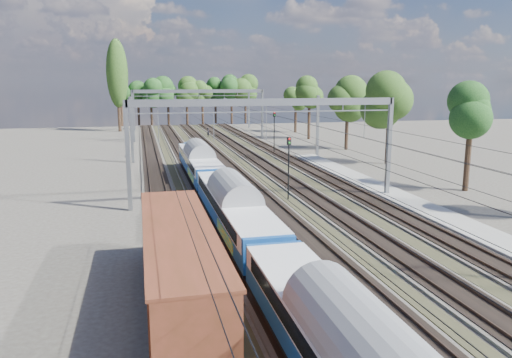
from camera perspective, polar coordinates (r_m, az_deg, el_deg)
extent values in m
cube|color=#47423A|center=(56.98, -11.44, 0.42)|extent=(3.00, 130.00, 0.15)
cube|color=black|center=(56.96, -11.45, 0.51)|extent=(2.50, 130.00, 0.06)
cube|color=#473326|center=(56.93, -12.17, 0.58)|extent=(0.08, 130.00, 0.14)
cube|color=#473326|center=(56.97, -10.73, 0.65)|extent=(0.08, 130.00, 0.14)
cube|color=#47423A|center=(57.27, -6.94, 0.62)|extent=(3.00, 130.00, 0.15)
cube|color=black|center=(57.26, -6.94, 0.71)|extent=(2.50, 130.00, 0.06)
cube|color=#473326|center=(57.17, -7.66, 0.78)|extent=(0.08, 130.00, 0.14)
cube|color=#473326|center=(57.32, -6.23, 0.84)|extent=(0.08, 130.00, 0.14)
cube|color=#47423A|center=(57.92, -2.51, 0.81)|extent=(3.00, 130.00, 0.15)
cube|color=black|center=(57.90, -2.52, 0.90)|extent=(2.50, 130.00, 0.06)
cube|color=#473326|center=(57.76, -3.22, 0.97)|extent=(0.08, 130.00, 0.14)
cube|color=#473326|center=(58.02, -1.82, 1.02)|extent=(0.08, 130.00, 0.14)
cube|color=#47423A|center=(58.90, 1.79, 0.98)|extent=(3.00, 130.00, 0.15)
cube|color=black|center=(58.88, 1.79, 1.08)|extent=(2.50, 130.00, 0.06)
cube|color=#473326|center=(58.69, 1.11, 1.14)|extent=(0.08, 130.00, 0.14)
cube|color=#473326|center=(59.05, 2.47, 1.20)|extent=(0.08, 130.00, 0.14)
cube|color=#47423A|center=(60.20, 5.93, 1.15)|extent=(3.00, 130.00, 0.15)
cube|color=black|center=(60.18, 5.94, 1.24)|extent=(2.50, 130.00, 0.06)
cube|color=#473326|center=(59.94, 5.29, 1.31)|extent=(0.08, 130.00, 0.14)
cube|color=#473326|center=(60.40, 6.58, 1.36)|extent=(0.08, 130.00, 0.14)
cube|color=#322E20|center=(57.09, -9.19, 0.47)|extent=(1.10, 130.00, 0.05)
cube|color=#322E20|center=(57.56, -4.72, 0.66)|extent=(1.10, 130.00, 0.05)
cube|color=#322E20|center=(58.38, -0.34, 0.85)|extent=(1.10, 130.00, 0.05)
cube|color=#322E20|center=(59.52, 3.89, 1.02)|extent=(1.10, 130.00, 0.05)
cube|color=gray|center=(39.66, 22.05, -4.75)|extent=(3.00, 70.00, 0.30)
cube|color=gray|center=(41.45, -14.44, 2.53)|extent=(0.35, 0.35, 9.00)
cube|color=gray|center=(46.91, 14.94, 3.47)|extent=(0.35, 0.35, 9.00)
cube|color=gray|center=(42.36, 1.20, 8.77)|extent=(23.00, 0.35, 0.60)
cube|color=gray|center=(89.21, -13.89, 6.99)|extent=(0.35, 0.35, 9.00)
cube|color=gray|center=(91.88, 0.72, 7.42)|extent=(0.35, 0.35, 9.00)
cube|color=gray|center=(89.64, -6.54, 9.94)|extent=(23.00, 0.35, 0.60)
cube|color=gray|center=(66.31, -14.04, 5.44)|extent=(0.35, 0.35, 8.50)
cube|color=gray|center=(111.19, -13.79, 7.62)|extent=(0.35, 0.35, 8.50)
cube|color=gray|center=(70.61, 7.05, 6.01)|extent=(0.35, 0.35, 8.50)
cube|color=gray|center=(113.80, -0.83, 8.01)|extent=(0.35, 0.35, 8.50)
cylinder|color=black|center=(56.25, -11.66, 5.86)|extent=(0.03, 130.00, 0.03)
cylinder|color=black|center=(56.16, -11.70, 6.98)|extent=(0.03, 130.00, 0.03)
cylinder|color=black|center=(56.54, -7.07, 6.03)|extent=(0.03, 130.00, 0.03)
cylinder|color=black|center=(56.46, -7.10, 7.14)|extent=(0.03, 130.00, 0.03)
cylinder|color=black|center=(57.20, -2.56, 6.16)|extent=(0.03, 130.00, 0.03)
cylinder|color=black|center=(57.11, -2.57, 7.26)|extent=(0.03, 130.00, 0.03)
cylinder|color=black|center=(58.19, 1.82, 6.25)|extent=(0.03, 130.00, 0.03)
cylinder|color=black|center=(58.11, 1.83, 7.33)|extent=(0.03, 130.00, 0.03)
cylinder|color=black|center=(59.51, 6.04, 6.30)|extent=(0.03, 130.00, 0.03)
cylinder|color=black|center=(59.43, 6.06, 7.36)|extent=(0.03, 130.00, 0.03)
cylinder|color=black|center=(122.03, -15.11, 7.51)|extent=(0.56, 0.56, 7.09)
sphere|color=#153A16|center=(121.84, -15.25, 10.17)|extent=(3.85, 3.85, 3.85)
cylinder|color=black|center=(123.72, -13.57, 7.48)|extent=(0.56, 0.56, 6.45)
sphere|color=#153A16|center=(123.53, -13.68, 9.86)|extent=(5.23, 5.23, 5.23)
cylinder|color=black|center=(123.22, -11.83, 7.71)|extent=(0.56, 0.56, 7.19)
sphere|color=#153A16|center=(123.04, -11.94, 10.38)|extent=(4.25, 4.25, 4.25)
cylinder|color=black|center=(124.62, -9.71, 7.63)|extent=(0.56, 0.56, 6.37)
sphere|color=#153A16|center=(124.42, -9.79, 9.97)|extent=(4.87, 4.87, 4.87)
cylinder|color=black|center=(122.73, -8.39, 7.43)|extent=(0.56, 0.56, 5.55)
sphere|color=#153A16|center=(122.53, -8.45, 9.50)|extent=(4.49, 4.49, 4.49)
cylinder|color=black|center=(124.79, -6.31, 7.84)|extent=(0.56, 0.56, 6.87)
sphere|color=#153A16|center=(124.60, -6.37, 10.37)|extent=(5.33, 5.33, 5.33)
cylinder|color=black|center=(124.62, -4.47, 7.75)|extent=(0.56, 0.56, 6.35)
sphere|color=#153A16|center=(124.43, -4.51, 10.09)|extent=(5.32, 5.32, 5.32)
cylinder|color=black|center=(123.32, -3.40, 7.66)|extent=(0.56, 0.56, 6.05)
sphere|color=#153A16|center=(123.13, -3.42, 9.91)|extent=(5.11, 5.11, 5.11)
cylinder|color=black|center=(126.69, -1.83, 7.81)|extent=(0.56, 0.56, 6.26)
sphere|color=#153A16|center=(126.50, -1.84, 10.08)|extent=(4.73, 4.73, 4.73)
cylinder|color=black|center=(51.65, 23.12, 1.68)|extent=(0.56, 0.56, 5.52)
sphere|color=#153A16|center=(51.18, 23.50, 6.55)|extent=(3.49, 3.49, 3.49)
cylinder|color=black|center=(65.19, 15.63, 3.72)|extent=(0.56, 0.56, 5.01)
sphere|color=#153A16|center=(64.82, 15.82, 7.23)|extent=(3.56, 3.56, 3.56)
cylinder|color=black|center=(76.38, 10.67, 5.39)|extent=(0.56, 0.56, 6.11)
sphere|color=#153A16|center=(76.07, 10.80, 9.05)|extent=(4.67, 4.67, 4.67)
cylinder|color=black|center=(88.69, 6.71, 6.38)|extent=(0.56, 0.56, 6.43)
sphere|color=#153A16|center=(88.42, 6.79, 9.70)|extent=(4.56, 4.56, 4.56)
cylinder|color=black|center=(104.76, 3.57, 7.01)|extent=(0.56, 0.56, 5.91)
sphere|color=#153A16|center=(104.53, 3.60, 9.60)|extent=(4.32, 4.32, 4.32)
cylinder|color=black|center=(109.11, -15.48, 9.45)|extent=(0.70, 0.70, 16.00)
ellipsoid|color=#214517|center=(109.09, -15.59, 11.55)|extent=(4.40, 4.40, 14.08)
cube|color=black|center=(22.35, 3.93, -15.24)|extent=(1.92, 2.88, 0.77)
cube|color=silver|center=(15.92, 11.55, -19.27)|extent=(2.77, 18.44, 0.91)
cube|color=black|center=(16.49, 16.19, -18.35)|extent=(0.04, 16.33, 0.67)
cylinder|color=gray|center=(15.70, 11.62, -17.91)|extent=(2.73, 19.21, 2.73)
cube|color=black|center=(27.99, 0.06, -9.62)|extent=(1.92, 2.88, 0.77)
cube|color=black|center=(40.61, -4.29, -3.03)|extent=(1.92, 2.88, 0.77)
cube|color=#104193|center=(33.83, -2.55, -3.39)|extent=(2.69, 19.21, 1.82)
cube|color=silver|center=(33.71, -2.56, -2.60)|extent=(2.77, 18.44, 0.91)
cube|color=black|center=(33.99, -0.25, -2.47)|extent=(0.04, 16.33, 0.67)
cube|color=yellow|center=(29.98, -1.04, -6.25)|extent=(2.79, 5.38, 0.67)
cylinder|color=gray|center=(33.62, -2.56, -1.88)|extent=(2.73, 19.21, 2.73)
cube|color=black|center=(46.75, -5.50, -1.17)|extent=(1.92, 2.88, 0.77)
cube|color=black|center=(59.87, -7.24, 1.51)|extent=(1.92, 2.88, 0.77)
cube|color=#104193|center=(53.04, -6.51, 1.86)|extent=(2.69, 19.21, 1.82)
cube|color=silver|center=(52.96, -6.52, 2.38)|extent=(2.77, 18.44, 0.91)
cube|color=black|center=(53.14, -5.03, 2.43)|extent=(0.04, 16.33, 0.67)
cube|color=yellow|center=(48.98, -5.92, 0.54)|extent=(2.79, 5.38, 0.67)
cylinder|color=gray|center=(52.90, -6.53, 2.84)|extent=(2.73, 19.21, 2.73)
cube|color=black|center=(28.81, -9.51, -9.15)|extent=(2.14, 2.78, 0.75)
cube|color=black|center=(23.77, -8.69, -12.38)|extent=(2.89, 14.98, 0.21)
cube|color=#522915|center=(23.21, -8.80, -8.98)|extent=(2.89, 14.98, 2.78)
cube|color=#522915|center=(22.76, -8.91, -5.56)|extent=(3.10, 14.98, 0.13)
imported|color=black|center=(95.98, -5.48, 5.35)|extent=(0.60, 0.73, 1.72)
cylinder|color=black|center=(44.32, 3.74, 0.74)|extent=(0.14, 0.14, 4.94)
cube|color=black|center=(43.90, 3.79, 4.36)|extent=(0.40, 0.33, 0.69)
sphere|color=red|center=(43.75, 3.84, 4.60)|extent=(0.16, 0.16, 0.16)
sphere|color=#0C9919|center=(43.79, 3.84, 4.15)|extent=(0.16, 0.16, 0.16)
cylinder|color=black|center=(72.35, 2.09, 4.98)|extent=(0.15, 0.15, 5.41)
cube|color=black|center=(72.09, 2.11, 7.42)|extent=(0.41, 0.29, 0.76)
sphere|color=red|center=(71.94, 2.14, 7.58)|extent=(0.17, 0.17, 0.17)
sphere|color=#0C9919|center=(71.96, 2.14, 7.28)|extent=(0.17, 0.17, 0.17)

